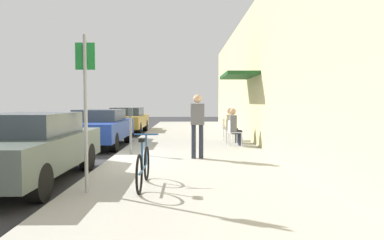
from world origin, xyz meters
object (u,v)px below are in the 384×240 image
object	(u,v)px
parked_car_0	(28,147)
seated_patron_1	(231,124)
parked_car_2	(127,119)
parking_meter	(131,128)
cafe_chair_1	(230,129)
pedestrian_standing	(197,121)
bicycle_0	(143,167)
cafe_chair_0	(233,131)
seated_patron_0	(235,125)
parked_car_1	(100,127)
street_sign	(86,101)
cafe_chair_2	(227,127)

from	to	relation	value
parked_car_0	seated_patron_1	size ratio (longest dim) A/B	3.41
parked_car_2	parking_meter	world-z (taller)	parking_meter
cafe_chair_1	pedestrian_standing	size ratio (longest dim) A/B	0.51
seated_patron_1	bicycle_0	bearing A→B (deg)	-109.40
parked_car_0	cafe_chair_1	xyz separation A→B (m)	(4.75, 6.01, -0.11)
cafe_chair_0	parked_car_2	bearing A→B (deg)	125.57
seated_patron_1	parked_car_0	bearing A→B (deg)	-128.72
bicycle_0	seated_patron_0	world-z (taller)	seated_patron_0
parked_car_2	pedestrian_standing	size ratio (longest dim) A/B	2.59
parked_car_0	seated_patron_1	distance (m)	7.69
parking_meter	cafe_chair_0	xyz separation A→B (m)	(3.20, 2.00, -0.26)
cafe_chair_0	pedestrian_standing	distance (m)	3.12
parked_car_1	bicycle_0	world-z (taller)	parked_car_1
parked_car_1	parked_car_2	size ratio (longest dim) A/B	1.00
street_sign	pedestrian_standing	distance (m)	4.06
cafe_chair_1	cafe_chair_2	size ratio (longest dim) A/B	1.00
parked_car_1	parking_meter	world-z (taller)	parking_meter
street_sign	bicycle_0	world-z (taller)	street_sign
seated_patron_0	pedestrian_standing	size ratio (longest dim) A/B	0.76
bicycle_0	parked_car_0	bearing A→B (deg)	160.30
parked_car_2	cafe_chair_1	distance (m)	7.44
cafe_chair_2	parked_car_0	bearing A→B (deg)	-124.55
cafe_chair_2	parked_car_1	bearing A→B (deg)	-166.81
parked_car_0	seated_patron_1	xyz separation A→B (m)	(4.81, 6.00, 0.08)
bicycle_0	cafe_chair_0	world-z (taller)	bicycle_0
parked_car_1	parking_meter	distance (m)	3.11
street_sign	bicycle_0	size ratio (longest dim) A/B	1.52
bicycle_0	seated_patron_0	xyz separation A→B (m)	(2.41, 5.95, 0.34)
cafe_chair_1	seated_patron_1	size ratio (longest dim) A/B	0.67
cafe_chair_0	parked_car_0	bearing A→B (deg)	-133.00
seated_patron_0	pedestrian_standing	bearing A→B (deg)	-116.07
parking_meter	bicycle_0	bearing A→B (deg)	-77.92
parked_car_0	seated_patron_0	bearing A→B (deg)	46.66
cafe_chair_1	pedestrian_standing	xyz separation A→B (m)	(-1.31, -3.70, 0.50)
seated_patron_0	seated_patron_1	size ratio (longest dim) A/B	1.00
street_sign	cafe_chair_1	size ratio (longest dim) A/B	2.99
parking_meter	bicycle_0	world-z (taller)	parking_meter
bicycle_0	parked_car_2	bearing A→B (deg)	100.77
parked_car_1	cafe_chair_2	size ratio (longest dim) A/B	5.06
cafe_chair_1	parking_meter	bearing A→B (deg)	-137.67
parked_car_1	bicycle_0	bearing A→B (deg)	-70.18
parked_car_0	cafe_chair_0	world-z (taller)	parked_car_0
seated_patron_1	parked_car_1	bearing A→B (deg)	-177.48
parked_car_1	pedestrian_standing	size ratio (longest dim) A/B	2.59
parked_car_2	cafe_chair_0	distance (m)	8.16
cafe_chair_0	seated_patron_0	bearing A→B (deg)	2.30
parked_car_0	street_sign	size ratio (longest dim) A/B	1.69
parked_car_0	seated_patron_1	bearing A→B (deg)	51.28
street_sign	parked_car_1	bearing A→B (deg)	102.08
street_sign	cafe_chair_0	size ratio (longest dim) A/B	2.99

